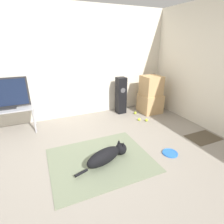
{
  "coord_description": "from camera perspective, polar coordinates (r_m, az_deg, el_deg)",
  "views": [
    {
      "loc": [
        -0.67,
        -2.09,
        1.77
      ],
      "look_at": [
        0.64,
        0.89,
        0.45
      ],
      "focal_mm": 28.0,
      "sensor_mm": 36.0,
      "label": 1
    }
  ],
  "objects": [
    {
      "name": "ground_plane",
      "position": [
        2.81,
        -4.84,
        -16.91
      ],
      "size": [
        12.0,
        12.0,
        0.0
      ],
      "primitive_type": "plane",
      "color": "gray"
    },
    {
      "name": "wall_back",
      "position": [
        4.27,
        -15.03,
        14.74
      ],
      "size": [
        8.0,
        0.06,
        2.55
      ],
      "color": "silver",
      "rests_on": "ground_plane"
    },
    {
      "name": "area_rug",
      "position": [
        2.91,
        -3.74,
        -15.27
      ],
      "size": [
        1.57,
        1.29,
        0.01
      ],
      "color": "slate",
      "rests_on": "ground_plane"
    },
    {
      "name": "dog",
      "position": [
        2.79,
        -1.53,
        -13.89
      ],
      "size": [
        0.93,
        0.41,
        0.25
      ],
      "color": "black",
      "rests_on": "area_rug"
    },
    {
      "name": "frisbee",
      "position": [
        3.19,
        18.41,
        -12.58
      ],
      "size": [
        0.26,
        0.26,
        0.03
      ],
      "color": "blue",
      "rests_on": "ground_plane"
    },
    {
      "name": "cardboard_box_lower",
      "position": [
        4.74,
        12.31,
        2.77
      ],
      "size": [
        0.52,
        0.51,
        0.48
      ],
      "color": "tan",
      "rests_on": "ground_plane"
    },
    {
      "name": "cardboard_box_upper",
      "position": [
        4.61,
        12.7,
        8.44
      ],
      "size": [
        0.47,
        0.45,
        0.49
      ],
      "color": "tan",
      "rests_on": "cardboard_box_lower"
    },
    {
      "name": "floor_speaker",
      "position": [
        4.53,
        2.92,
        5.39
      ],
      "size": [
        0.23,
        0.23,
        0.94
      ],
      "color": "black",
      "rests_on": "ground_plane"
    },
    {
      "name": "tv_stand",
      "position": [
        4.07,
        -30.57,
        0.17
      ],
      "size": [
        0.93,
        0.51,
        0.53
      ],
      "color": "#A8A8AD",
      "rests_on": "ground_plane"
    },
    {
      "name": "tv",
      "position": [
        3.97,
        -31.58,
        5.06
      ],
      "size": [
        0.85,
        0.2,
        0.6
      ],
      "color": "#232326",
      "rests_on": "tv_stand"
    },
    {
      "name": "tennis_ball_by_boxes",
      "position": [
        4.23,
        8.86,
        -2.4
      ],
      "size": [
        0.07,
        0.07,
        0.07
      ],
      "color": "#C6E033",
      "rests_on": "ground_plane"
    },
    {
      "name": "tennis_ball_near_speaker",
      "position": [
        4.23,
        11.23,
        -2.6
      ],
      "size": [
        0.07,
        0.07,
        0.07
      ],
      "color": "#C6E033",
      "rests_on": "ground_plane"
    },
    {
      "name": "tennis_ball_loose_on_carpet",
      "position": [
        4.6,
        7.59,
        -0.27
      ],
      "size": [
        0.07,
        0.07,
        0.07
      ],
      "color": "#C6E033",
      "rests_on": "ground_plane"
    },
    {
      "name": "door_mat",
      "position": [
        3.93,
        27.64,
        -7.37
      ],
      "size": [
        0.63,
        0.43,
        0.01
      ],
      "color": "#4C4233",
      "rests_on": "ground_plane"
    }
  ]
}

